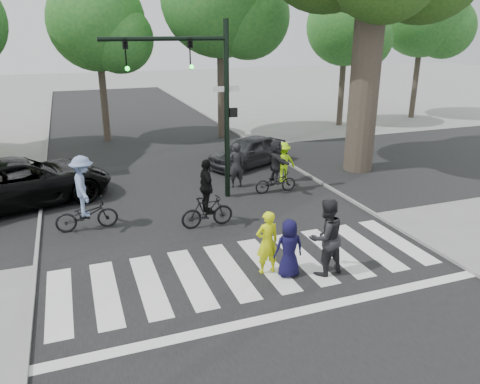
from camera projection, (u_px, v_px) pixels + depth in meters
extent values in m
plane|color=gray|center=(264.00, 287.00, 10.90)|extent=(120.00, 120.00, 0.00)
cube|color=black|center=(205.00, 212.00, 15.33)|extent=(10.00, 70.00, 0.01)
cube|color=black|center=(183.00, 185.00, 17.98)|extent=(70.00, 10.00, 0.01)
cube|color=gray|center=(39.00, 233.00, 13.67)|extent=(0.10, 70.00, 0.10)
cube|color=gray|center=(339.00, 193.00, 16.96)|extent=(0.10, 70.00, 0.10)
cube|color=silver|center=(59.00, 301.00, 10.32)|extent=(0.55, 3.00, 0.01)
cube|color=silver|center=(106.00, 293.00, 10.64)|extent=(0.55, 3.00, 0.01)
cube|color=silver|center=(150.00, 285.00, 10.97)|extent=(0.55, 3.00, 0.01)
cube|color=silver|center=(191.00, 277.00, 11.30)|extent=(0.55, 3.00, 0.01)
cube|color=silver|center=(230.00, 270.00, 11.62)|extent=(0.55, 3.00, 0.01)
cube|color=silver|center=(267.00, 264.00, 11.95)|extent=(0.55, 3.00, 0.01)
cube|color=silver|center=(302.00, 258.00, 12.27)|extent=(0.55, 3.00, 0.01)
cube|color=silver|center=(335.00, 252.00, 12.60)|extent=(0.55, 3.00, 0.01)
cube|color=silver|center=(367.00, 246.00, 12.92)|extent=(0.55, 3.00, 0.01)
cube|color=silver|center=(397.00, 241.00, 13.25)|extent=(0.55, 3.00, 0.01)
cube|color=silver|center=(287.00, 314.00, 9.84)|extent=(10.00, 0.30, 0.01)
cylinder|color=black|center=(227.00, 113.00, 15.79)|extent=(0.18, 0.18, 6.00)
cylinder|color=black|center=(164.00, 39.00, 14.35)|extent=(4.00, 0.14, 0.14)
imported|color=black|center=(190.00, 53.00, 14.76)|extent=(0.16, 0.20, 1.00)
sphere|color=#19E533|center=(192.00, 67.00, 14.78)|extent=(0.14, 0.14, 0.14)
imported|color=black|center=(126.00, 55.00, 14.10)|extent=(0.16, 0.20, 1.00)
sphere|color=#19E533|center=(127.00, 69.00, 14.13)|extent=(0.14, 0.14, 0.14)
cube|color=black|center=(233.00, 112.00, 15.86)|extent=(0.28, 0.18, 0.30)
cube|color=#FF660C|center=(236.00, 112.00, 15.90)|extent=(0.02, 0.14, 0.20)
cube|color=white|center=(227.00, 89.00, 15.53)|extent=(0.90, 0.04, 0.18)
cylinder|color=brown|center=(364.00, 86.00, 18.83)|extent=(1.20, 1.20, 7.00)
cylinder|color=brown|center=(381.00, 6.00, 17.76)|extent=(1.29, 1.74, 2.93)
cylinder|color=brown|center=(103.00, 88.00, 24.20)|extent=(0.36, 0.36, 5.60)
sphere|color=#206326|center=(97.00, 22.00, 23.14)|extent=(4.80, 4.80, 4.80)
sphere|color=#206326|center=(119.00, 39.00, 23.08)|extent=(3.36, 3.36, 3.36)
cylinder|color=brown|center=(221.00, 75.00, 24.82)|extent=(0.36, 0.36, 6.72)
sphere|color=#206326|center=(248.00, 17.00, 23.46)|extent=(4.20, 4.20, 4.20)
cylinder|color=brown|center=(342.00, 80.00, 28.34)|extent=(0.36, 0.36, 5.46)
sphere|color=#206326|center=(346.00, 26.00, 27.31)|extent=(4.60, 4.60, 4.60)
sphere|color=#206326|center=(365.00, 40.00, 27.26)|extent=(3.22, 3.22, 3.22)
cylinder|color=brown|center=(417.00, 71.00, 30.72)|extent=(0.36, 0.36, 6.16)
sphere|color=#206326|center=(424.00, 13.00, 29.55)|extent=(5.40, 5.40, 5.40)
sphere|color=#206326|center=(445.00, 28.00, 29.48)|extent=(3.78, 3.78, 3.78)
imported|color=#DAEB0F|center=(267.00, 242.00, 11.30)|extent=(0.60, 0.40, 1.62)
imported|color=black|center=(289.00, 248.00, 11.17)|extent=(0.76, 0.53, 1.46)
imported|color=black|center=(326.00, 237.00, 11.21)|extent=(1.03, 0.86, 1.93)
imported|color=black|center=(87.00, 215.00, 13.87)|extent=(1.80, 0.66, 0.94)
imported|color=#7488B6|center=(83.00, 186.00, 13.57)|extent=(0.69, 1.18, 1.80)
imported|color=black|center=(207.00, 212.00, 14.07)|extent=(1.62, 0.49, 0.97)
imported|color=black|center=(207.00, 187.00, 13.81)|extent=(0.43, 0.99, 1.67)
imported|color=black|center=(276.00, 182.00, 17.05)|extent=(1.57, 0.59, 0.82)
imported|color=black|center=(276.00, 161.00, 16.79)|extent=(0.50, 1.47, 1.57)
imported|color=black|center=(22.00, 182.00, 15.74)|extent=(6.39, 4.36, 1.62)
imported|color=#2B2B2F|center=(248.00, 151.00, 20.26)|extent=(4.18, 3.05, 1.32)
imported|color=#B0FF0F|center=(283.00, 162.00, 18.16)|extent=(1.03, 0.61, 1.57)
imported|color=black|center=(236.00, 165.00, 17.50)|extent=(0.63, 0.41, 1.71)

